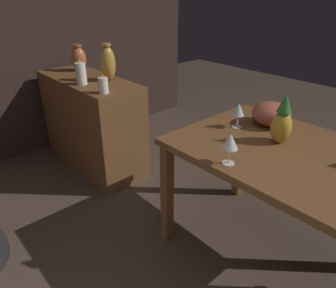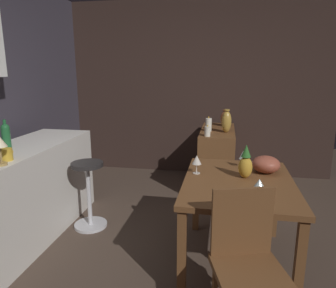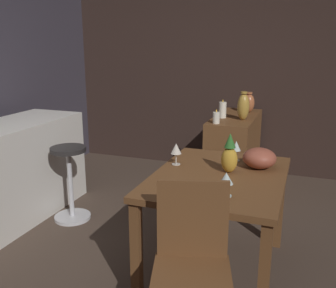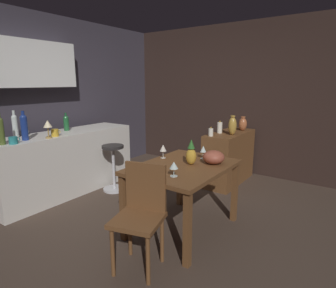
% 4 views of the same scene
% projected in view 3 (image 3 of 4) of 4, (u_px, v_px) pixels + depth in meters
% --- Properties ---
extents(ground_plane, '(9.00, 9.00, 0.00)m').
position_uv_depth(ground_plane, '(152.00, 269.00, 2.82)').
color(ground_plane, '#47382D').
extents(wall_side_right, '(0.10, 4.40, 2.60)m').
position_uv_depth(wall_side_right, '(206.00, 67.00, 4.90)').
color(wall_side_right, '#33231E').
rests_on(wall_side_right, ground_plane).
extents(dining_table, '(1.15, 0.86, 0.74)m').
position_uv_depth(dining_table, '(219.00, 188.00, 2.63)').
color(dining_table, brown).
rests_on(dining_table, ground_plane).
extents(sideboard_cabinet, '(1.10, 0.44, 0.82)m').
position_uv_depth(sideboard_cabinet, '(234.00, 152.00, 4.33)').
color(sideboard_cabinet, brown).
rests_on(sideboard_cabinet, ground_plane).
extents(chair_near_window, '(0.50, 0.50, 0.92)m').
position_uv_depth(chair_near_window, '(192.00, 263.00, 1.99)').
color(chair_near_window, brown).
rests_on(chair_near_window, ground_plane).
extents(bar_stool, '(0.34, 0.34, 0.69)m').
position_uv_depth(bar_stool, '(70.00, 181.00, 3.53)').
color(bar_stool, '#262323').
rests_on(bar_stool, ground_plane).
extents(wine_glass_left, '(0.07, 0.07, 0.15)m').
position_uv_depth(wine_glass_left, '(236.00, 147.00, 2.88)').
color(wine_glass_left, silver).
rests_on(wine_glass_left, dining_table).
extents(wine_glass_right, '(0.08, 0.08, 0.14)m').
position_uv_depth(wine_glass_right, '(226.00, 179.00, 2.22)').
color(wine_glass_right, silver).
rests_on(wine_glass_right, dining_table).
extents(wine_glass_center, '(0.08, 0.08, 0.16)m').
position_uv_depth(wine_glass_center, '(176.00, 149.00, 2.79)').
color(wine_glass_center, silver).
rests_on(wine_glass_center, dining_table).
extents(pineapple_centerpiece, '(0.11, 0.11, 0.28)m').
position_uv_depth(pineapple_centerpiece, '(229.00, 156.00, 2.62)').
color(pineapple_centerpiece, gold).
rests_on(pineapple_centerpiece, dining_table).
extents(fruit_bowl, '(0.24, 0.24, 0.14)m').
position_uv_depth(fruit_bowl, '(259.00, 158.00, 2.73)').
color(fruit_bowl, '#9E4C38').
rests_on(fruit_bowl, dining_table).
extents(pillar_candle_tall, '(0.07, 0.07, 0.14)m').
position_uv_depth(pillar_candle_tall, '(216.00, 118.00, 3.83)').
color(pillar_candle_tall, white).
rests_on(pillar_candle_tall, sideboard_cabinet).
extents(pillar_candle_short, '(0.08, 0.08, 0.20)m').
position_uv_depth(pillar_candle_short, '(223.00, 110.00, 4.11)').
color(pillar_candle_short, white).
rests_on(pillar_candle_short, sideboard_cabinet).
extents(vase_brass, '(0.12, 0.12, 0.30)m').
position_uv_depth(vase_brass, '(243.00, 106.00, 3.99)').
color(vase_brass, '#B78C38').
rests_on(vase_brass, sideboard_cabinet).
extents(vase_copper, '(0.13, 0.13, 0.23)m').
position_uv_depth(vase_copper, '(249.00, 103.00, 4.43)').
color(vase_copper, '#B26038').
rests_on(vase_copper, sideboard_cabinet).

